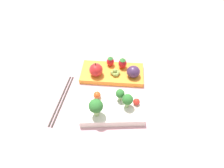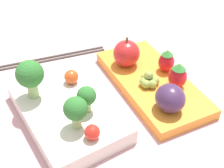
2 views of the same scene
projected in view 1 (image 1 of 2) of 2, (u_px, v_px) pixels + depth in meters
name	position (u px, v px, depth m)	size (l,w,h in m)	color
ground_plane	(115.00, 90.00, 0.69)	(4.00, 4.00, 0.00)	#C6939E
bento_box_savoury	(112.00, 107.00, 0.63)	(0.20, 0.13, 0.03)	silver
bento_box_fruit	(112.00, 73.00, 0.74)	(0.23, 0.12, 0.02)	orange
broccoli_floret_0	(120.00, 94.00, 0.61)	(0.03, 0.03, 0.04)	#93B770
broccoli_floret_1	(96.00, 106.00, 0.56)	(0.04, 0.04, 0.06)	#93B770
broccoli_floret_2	(128.00, 100.00, 0.59)	(0.03, 0.03, 0.05)	#93B770
cherry_tomato_0	(97.00, 95.00, 0.63)	(0.02, 0.02, 0.02)	#DB4C1E
cherry_tomato_1	(136.00, 102.00, 0.61)	(0.02, 0.02, 0.02)	red
apple	(96.00, 70.00, 0.70)	(0.05, 0.05, 0.06)	red
strawberry_0	(110.00, 61.00, 0.74)	(0.03, 0.03, 0.04)	red
strawberry_1	(123.00, 63.00, 0.73)	(0.03, 0.03, 0.05)	red
plum	(133.00, 72.00, 0.70)	(0.05, 0.04, 0.04)	#42284C
grape_cluster	(115.00, 73.00, 0.71)	(0.04, 0.03, 0.03)	#8EA84C
chopsticks_pair	(62.00, 99.00, 0.66)	(0.05, 0.21, 0.01)	#332D28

